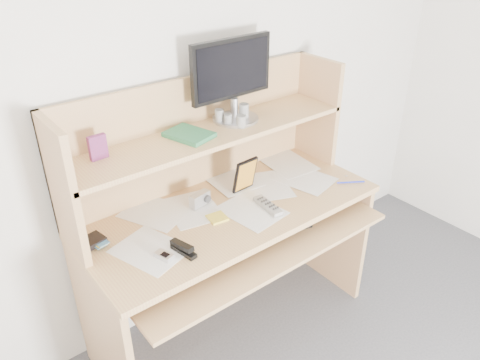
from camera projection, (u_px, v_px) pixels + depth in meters
back_wall at (188, 85)px, 2.13m from camera, size 3.60×0.04×2.50m
desk at (222, 210)px, 2.24m from camera, size 1.40×0.70×1.30m
paper_clutter at (232, 207)px, 2.16m from camera, size 1.32×0.54×0.01m
keyboard at (261, 226)px, 2.18m from camera, size 0.48×0.28×0.03m
tv_remote at (268, 206)px, 2.14m from camera, size 0.07×0.18×0.02m
flip_phone at (164, 255)px, 1.83m from camera, size 0.06×0.09×0.02m
stapler at (183, 248)px, 1.85m from camera, size 0.05×0.13×0.04m
wallet at (92, 241)px, 1.90m from camera, size 0.11×0.10×0.02m
sticky_note_pad at (217, 218)px, 2.07m from camera, size 0.09×0.09×0.01m
digital_camera at (200, 199)px, 2.15m from camera, size 0.11×0.06×0.06m
game_case at (245, 175)px, 2.24m from camera, size 0.12×0.02×0.17m
blue_pen at (351, 182)px, 2.34m from camera, size 0.12×0.08×0.01m
card_box at (98, 147)px, 1.83m from camera, size 0.07×0.03×0.10m
shelf_book at (189, 135)px, 2.04m from camera, size 0.19×0.23×0.02m
chip_stack_a at (228, 120)px, 2.14m from camera, size 0.04×0.04×0.05m
chip_stack_b at (219, 117)px, 2.16m from camera, size 0.04×0.04×0.07m
chip_stack_c at (241, 121)px, 2.12m from camera, size 0.06×0.06×0.06m
chip_stack_d at (244, 112)px, 2.19m from camera, size 0.06×0.06×0.08m
monitor at (232, 77)px, 2.13m from camera, size 0.44×0.22×0.38m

